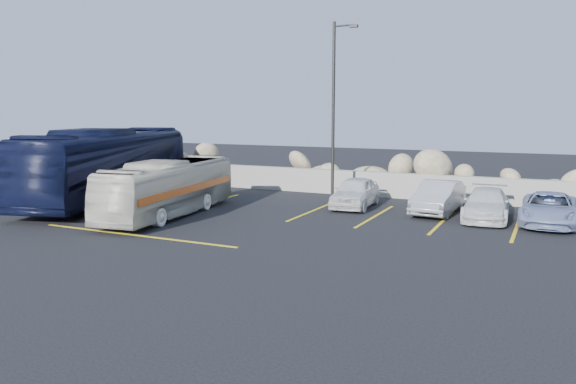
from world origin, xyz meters
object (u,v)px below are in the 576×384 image
at_px(vintage_bus, 169,188).
at_px(tour_coach, 109,165).
at_px(car_c, 486,204).
at_px(car_a, 355,192).
at_px(car_d, 549,209).
at_px(lamppost, 334,107).
at_px(car_b, 438,197).

xyz_separation_m(vintage_bus, tour_coach, (-4.84, 1.84, 0.56)).
distance_m(vintage_bus, tour_coach, 5.21).
relative_size(tour_coach, car_c, 2.98).
bearing_deg(vintage_bus, car_a, 32.31).
distance_m(tour_coach, car_d, 18.76).
bearing_deg(car_d, lamppost, 171.77).
relative_size(lamppost, car_b, 2.01).
bearing_deg(car_c, car_d, -5.18).
bearing_deg(vintage_bus, lamppost, 43.83).
bearing_deg(car_c, lamppost, 166.05).
relative_size(car_a, car_b, 0.96).
xyz_separation_m(car_a, car_b, (3.52, 0.08, 0.00)).
xyz_separation_m(tour_coach, car_d, (18.54, 2.65, -1.09)).
xyz_separation_m(vintage_bus, car_b, (9.59, 5.07, -0.45)).
distance_m(lamppost, vintage_bus, 8.18).
distance_m(lamppost, car_b, 6.11).
height_order(tour_coach, car_c, tour_coach).
distance_m(tour_coach, car_a, 11.41).
height_order(car_a, car_d, car_a).
relative_size(car_b, car_c, 0.99).
xyz_separation_m(lamppost, vintage_bus, (-4.75, -5.84, -3.19)).
relative_size(lamppost, car_c, 1.98).
bearing_deg(car_a, car_d, -7.95).
height_order(lamppost, vintage_bus, lamppost).
bearing_deg(tour_coach, car_c, -5.75).
distance_m(car_a, car_c, 5.45).
xyz_separation_m(lamppost, car_d, (8.95, -1.35, -3.71)).
xyz_separation_m(tour_coach, car_a, (10.92, 3.15, -1.02)).
relative_size(tour_coach, car_a, 3.14).
relative_size(lamppost, car_d, 1.90).
bearing_deg(car_d, car_c, 178.42).
bearing_deg(lamppost, tour_coach, -157.35).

